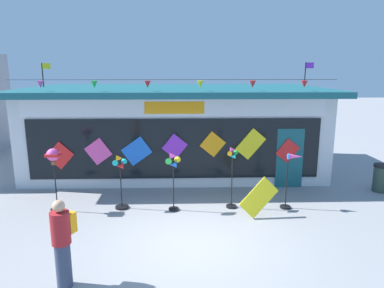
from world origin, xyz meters
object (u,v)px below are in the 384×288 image
kite_shop_building (176,128)px  wind_spinner_far_left (54,164)px  wind_spinner_center_left (173,170)px  trash_bin (381,178)px  wind_spinner_left (120,177)px  display_kite_on_ground (259,198)px  wind_spinner_center_right (232,171)px  wind_spinner_right (291,174)px  person_near_camera (62,241)px

kite_shop_building → wind_spinner_far_left: bearing=-127.6°
wind_spinner_center_left → kite_shop_building: bearing=89.8°
kite_shop_building → trash_bin: kite_shop_building is taller
wind_spinner_left → display_kite_on_ground: bearing=-10.5°
wind_spinner_center_left → trash_bin: (6.70, 1.38, -0.74)m
wind_spinner_center_right → trash_bin: 5.23m
kite_shop_building → wind_spinner_right: (3.30, -4.30, -0.62)m
kite_shop_building → wind_spinner_left: size_ratio=7.01×
wind_spinner_left → wind_spinner_right: (4.81, -0.11, 0.08)m
trash_bin → wind_spinner_left: bearing=-171.8°
kite_shop_building → person_near_camera: bearing=-103.9°
display_kite_on_ground → wind_spinner_center_left: bearing=167.5°
wind_spinner_far_left → wind_spinner_center_left: 3.28m
wind_spinner_center_right → wind_spinner_right: 1.66m
kite_shop_building → wind_spinner_far_left: kite_shop_building is taller
wind_spinner_left → wind_spinner_far_left: bearing=-176.8°
wind_spinner_center_left → display_kite_on_ground: 2.43m
wind_spinner_right → trash_bin: size_ratio=1.78×
wind_spinner_left → trash_bin: 8.29m
wind_spinner_far_left → wind_spinner_left: (1.79, 0.10, -0.44)m
kite_shop_building → wind_spinner_right: kite_shop_building is taller
wind_spinner_left → wind_spinner_center_left: 1.53m
kite_shop_building → wind_spinner_center_right: 4.57m
wind_spinner_center_right → trash_bin: bearing=13.7°
wind_spinner_left → trash_bin: bearing=8.2°
person_near_camera → display_kite_on_ground: person_near_camera is taller
wind_spinner_right → wind_spinner_left: bearing=178.7°
wind_spinner_left → wind_spinner_center_right: size_ratio=0.88×
wind_spinner_center_right → display_kite_on_ground: (0.63, -0.66, -0.54)m
wind_spinner_far_left → wind_spinner_right: (6.60, -0.01, -0.36)m
wind_spinner_left → wind_spinner_center_left: size_ratio=0.94×
wind_spinner_center_left → wind_spinner_right: (3.32, 0.08, -0.18)m
kite_shop_building → wind_spinner_left: bearing=-109.8°
kite_shop_building → wind_spinner_left: (-1.51, -4.18, -0.70)m
trash_bin → display_kite_on_ground: (-4.41, -1.89, 0.09)m
wind_spinner_center_right → person_near_camera: bearing=-135.1°
wind_spinner_left → display_kite_on_ground: size_ratio=1.54×
wind_spinner_center_left → trash_bin: bearing=11.6°
wind_spinner_center_left → person_near_camera: size_ratio=1.00×
wind_spinner_right → display_kite_on_ground: (-1.03, -0.59, -0.46)m
person_near_camera → display_kite_on_ground: bearing=60.9°
wind_spinner_center_right → display_kite_on_ground: size_ratio=1.76×
wind_spinner_center_left → wind_spinner_far_left: bearing=178.4°
wind_spinner_right → wind_spinner_center_right: bearing=177.6°
wind_spinner_center_right → wind_spinner_right: (1.66, -0.07, -0.08)m
wind_spinner_far_left → wind_spinner_left: wind_spinner_far_left is taller
wind_spinner_left → trash_bin: size_ratio=1.74×
kite_shop_building → display_kite_on_ground: 5.50m
person_near_camera → wind_spinner_center_right: bearing=71.1°
display_kite_on_ground → wind_spinner_center_right: bearing=133.8°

